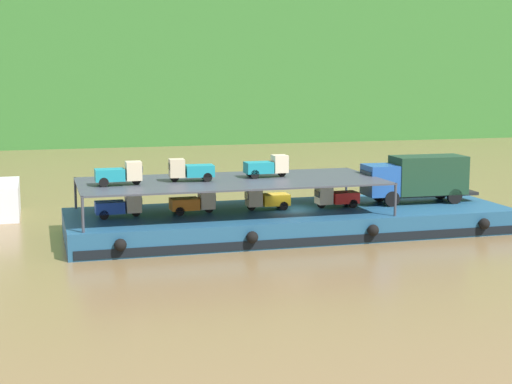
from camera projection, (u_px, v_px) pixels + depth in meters
ground_plane at (289, 233)px, 50.20m from camera, size 400.00×400.00×0.00m
hillside_far_bank at (138, 15)px, 116.73m from camera, size 128.40×29.09×32.32m
cargo_barge at (290, 221)px, 50.06m from camera, size 27.78×9.33×1.50m
covered_lorry at (417, 177)px, 52.22m from camera, size 7.90×2.47×3.10m
cargo_rack at (231, 181)px, 48.67m from camera, size 18.58×7.98×2.00m
mini_truck_lower_stern at (119, 206)px, 47.19m from camera, size 2.76×1.23×1.38m
mini_truck_lower_aft at (193, 202)px, 48.38m from camera, size 2.77×1.25×1.38m
mini_truck_lower_mid at (267, 199)px, 49.74m from camera, size 2.74×1.20×1.38m
mini_truck_lower_fore at (336, 197)px, 50.56m from camera, size 2.77×1.26×1.38m
mini_truck_upper_stern at (119, 174)px, 46.45m from camera, size 2.74×1.21×1.38m
mini_truck_upper_mid at (190, 170)px, 48.14m from camera, size 2.79×1.29×1.38m
mini_truck_upper_fore at (267, 166)px, 49.97m from camera, size 2.75×1.22×1.38m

